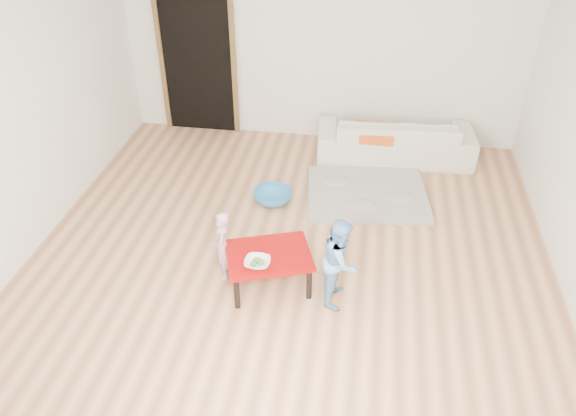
% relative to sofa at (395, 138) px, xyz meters
% --- Properties ---
extents(floor, '(5.00, 5.00, 0.01)m').
position_rel_sofa_xyz_m(floor, '(-0.98, -2.05, -0.28)').
color(floor, '#A16C45').
rests_on(floor, ground).
extents(back_wall, '(5.00, 0.02, 2.60)m').
position_rel_sofa_xyz_m(back_wall, '(-0.98, 0.45, 1.02)').
color(back_wall, white).
rests_on(back_wall, floor).
extents(left_wall, '(0.02, 5.00, 2.60)m').
position_rel_sofa_xyz_m(left_wall, '(-3.48, -2.05, 1.02)').
color(left_wall, white).
rests_on(left_wall, floor).
extents(doorway, '(1.02, 0.08, 2.11)m').
position_rel_sofa_xyz_m(doorway, '(-2.58, 0.43, 0.75)').
color(doorway, brown).
rests_on(doorway, back_wall).
extents(sofa, '(1.94, 0.88, 0.55)m').
position_rel_sofa_xyz_m(sofa, '(0.00, 0.00, 0.00)').
color(sofa, silver).
rests_on(sofa, floor).
extents(cushion, '(0.45, 0.40, 0.12)m').
position_rel_sofa_xyz_m(cushion, '(-0.25, -0.21, 0.15)').
color(cushion, orange).
rests_on(cushion, sofa).
extents(red_table, '(0.88, 0.77, 0.37)m').
position_rel_sofa_xyz_m(red_table, '(-1.10, -2.57, -0.09)').
color(red_table, '#8E0807').
rests_on(red_table, floor).
extents(bowl, '(0.22, 0.22, 0.05)m').
position_rel_sofa_xyz_m(bowl, '(-1.17, -2.74, 0.12)').
color(bowl, white).
rests_on(bowl, red_table).
extents(broccoli, '(0.12, 0.12, 0.06)m').
position_rel_sofa_xyz_m(broccoli, '(-1.17, -2.74, 0.12)').
color(broccoli, '#2D5919').
rests_on(broccoli, red_table).
extents(child_pink, '(0.22, 0.29, 0.70)m').
position_rel_sofa_xyz_m(child_pink, '(-1.54, -2.50, 0.07)').
color(child_pink, '#CF5E89').
rests_on(child_pink, floor).
extents(child_blue, '(0.35, 0.43, 0.83)m').
position_rel_sofa_xyz_m(child_blue, '(-0.47, -2.62, 0.14)').
color(child_blue, '#64A3E9').
rests_on(child_blue, floor).
extents(basin, '(0.43, 0.43, 0.13)m').
position_rel_sofa_xyz_m(basin, '(-1.31, -1.22, -0.21)').
color(basin, '#3285BE').
rests_on(basin, floor).
extents(blanket, '(1.44, 1.25, 0.07)m').
position_rel_sofa_xyz_m(blanket, '(-0.29, -0.95, -0.24)').
color(blanket, '#A7A594').
rests_on(blanket, floor).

